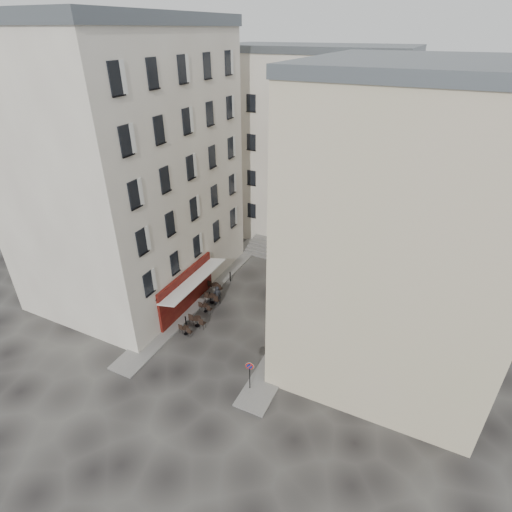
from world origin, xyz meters
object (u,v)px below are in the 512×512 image
Objects in this scene: no_parking_sign at (250,371)px; pedestrian at (217,295)px; bistro_table_b at (197,321)px; bistro_table_a at (186,330)px.

pedestrian is (-6.40, 6.91, -0.73)m from no_parking_sign.
pedestrian reaches higher than bistro_table_b.
no_parking_sign is 1.29× the size of pedestrian.
bistro_table_b reaches higher than bistro_table_a.
bistro_table_a is at bearing 44.54° from pedestrian.
pedestrian is at bearing 118.40° from no_parking_sign.
bistro_table_a is (-6.62, 2.63, -1.19)m from no_parking_sign.
no_parking_sign is 7.48m from bistro_table_b.
no_parking_sign is 1.99× the size of bistro_table_a.
bistro_table_b is (0.26, 1.17, 0.10)m from bistro_table_a.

